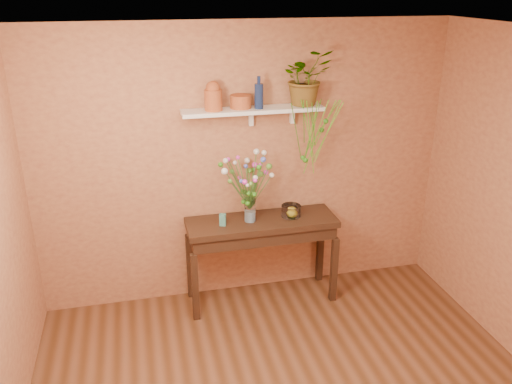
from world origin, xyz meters
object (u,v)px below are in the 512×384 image
at_px(glass_vase, 250,212).
at_px(bouquet, 249,175).
at_px(sideboard, 262,232).
at_px(terracotta_jug, 213,97).
at_px(blue_bottle, 259,96).
at_px(spider_plant, 306,77).
at_px(glass_bowl, 291,211).

bearing_deg(glass_vase, bouquet, 170.38).
xyz_separation_m(sideboard, terracotta_jug, (-0.42, 0.11, 1.31)).
xyz_separation_m(blue_bottle, spider_plant, (0.45, 0.06, 0.13)).
bearing_deg(blue_bottle, sideboard, -84.71).
distance_m(glass_vase, glass_bowl, 0.41).
xyz_separation_m(blue_bottle, glass_vase, (-0.11, -0.09, -1.08)).
height_order(terracotta_jug, glass_vase, terracotta_jug).
distance_m(sideboard, blue_bottle, 1.31).
relative_size(sideboard, spider_plant, 2.85).
relative_size(spider_plant, bouquet, 0.91).
relative_size(spider_plant, glass_vase, 2.25).
bearing_deg(sideboard, spider_plant, 18.35).
distance_m(terracotta_jug, blue_bottle, 0.41).
bearing_deg(sideboard, glass_vase, -179.27).
relative_size(sideboard, blue_bottle, 4.97).
bearing_deg(terracotta_jug, glass_vase, -20.57).
distance_m(blue_bottle, glass_bowl, 1.17).
relative_size(terracotta_jug, blue_bottle, 0.90).
bearing_deg(spider_plant, glass_bowl, -137.95).
distance_m(terracotta_jug, bouquet, 0.79).
xyz_separation_m(blue_bottle, bouquet, (-0.12, -0.09, -0.72)).
xyz_separation_m(terracotta_jug, bouquet, (0.29, -0.11, -0.72)).
height_order(sideboard, glass_vase, glass_vase).
bearing_deg(glass_vase, terracotta_jug, 159.43).
bearing_deg(spider_plant, blue_bottle, -173.10).
distance_m(sideboard, bouquet, 0.60).
distance_m(glass_vase, bouquet, 0.37).
xyz_separation_m(spider_plant, glass_bowl, (-0.15, -0.14, -1.26)).
height_order(bouquet, glass_bowl, bouquet).
relative_size(blue_bottle, spider_plant, 0.57).
xyz_separation_m(sideboard, glass_bowl, (0.30, 0.01, 0.18)).
xyz_separation_m(terracotta_jug, glass_vase, (0.30, -0.11, -1.09)).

